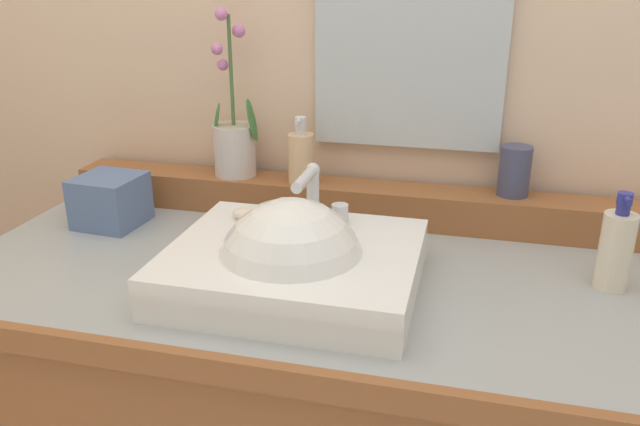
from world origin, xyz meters
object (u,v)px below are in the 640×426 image
potted_plant (234,140)px  tissue_box (110,200)px  sink_basin (293,269)px  soap_bar (250,214)px  soap_dispenser (301,157)px  tumbler_cup (515,171)px  lotion_bottle (616,249)px

potted_plant → tissue_box: (-0.23, -0.17, -0.11)m
sink_basin → soap_bar: (-0.12, 0.11, 0.05)m
soap_bar → potted_plant: potted_plant is taller
soap_dispenser → tumbler_cup: (0.45, 0.03, -0.01)m
sink_basin → tumbler_cup: (0.37, 0.37, 0.09)m
sink_basin → soap_dispenser: 0.36m
sink_basin → soap_bar: sink_basin is taller
soap_bar → sink_basin: bearing=-43.4°
potted_plant → sink_basin: bearing=-56.2°
tumbler_cup → soap_bar: bearing=-151.8°
tumbler_cup → tissue_box: tumbler_cup is taller
soap_bar → tissue_box: tissue_box is taller
soap_dispenser → soap_bar: bearing=-99.0°
tumbler_cup → potted_plant: bearing=-179.1°
soap_dispenser → tumbler_cup: bearing=4.0°
soap_bar → soap_dispenser: soap_dispenser is taller
sink_basin → tissue_box: (-0.47, 0.19, 0.02)m
soap_dispenser → lotion_bottle: size_ratio=0.85×
soap_bar → tumbler_cup: bearing=28.2°
tumbler_cup → lotion_bottle: (0.16, -0.23, -0.06)m
tissue_box → sink_basin: bearing=-22.4°
tumbler_cup → lotion_bottle: size_ratio=0.60×
lotion_bottle → soap_bar: bearing=-177.6°
soap_dispenser → sink_basin: bearing=-76.7°
soap_bar → soap_dispenser: (0.04, 0.23, 0.05)m
sink_basin → lotion_bottle: 0.56m
soap_bar → lotion_bottle: (0.65, 0.03, -0.01)m
sink_basin → soap_bar: bearing=136.6°
tumbler_cup → lotion_bottle: tumbler_cup is taller
potted_plant → tumbler_cup: 0.62m
sink_basin → soap_bar: 0.17m
soap_dispenser → tissue_box: size_ratio=1.14×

